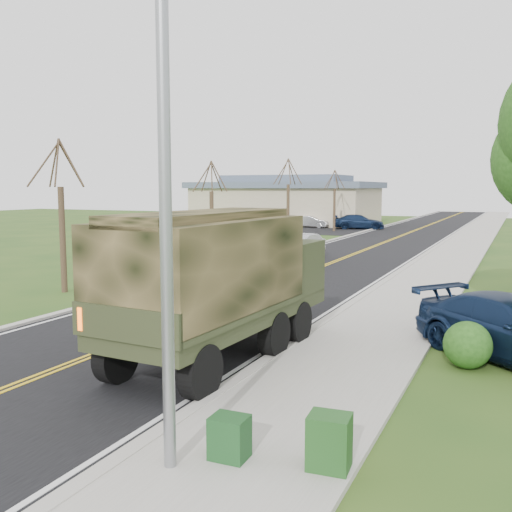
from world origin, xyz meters
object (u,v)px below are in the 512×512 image
Objects in this scene: suv_champagne at (254,256)px; sedan_silver at (297,247)px; military_truck at (219,275)px; utility_box_far at (230,437)px; utility_box_near at (329,442)px.

suv_champagne is 1.18× the size of sedan_silver.
military_truck is 11.34× the size of utility_box_far.
utility_box_far is (-1.45, -0.34, -0.07)m from utility_box_near.
sedan_silver is at bearing 106.75° from utility_box_near.
utility_box_near is (4.14, -4.25, -1.57)m from military_truck.
utility_box_far is at bearing -68.78° from suv_champagne.
sedan_silver is 5.79× the size of utility_box_near.
sedan_silver reaches higher than utility_box_near.
sedan_silver is 7.12× the size of utility_box_far.
utility_box_near reaches higher than utility_box_far.
sedan_silver is 25.09m from utility_box_near.
sedan_silver is at bearing 108.27° from military_truck.
utility_box_far is at bearing -66.90° from sedan_silver.
military_truck is 1.59× the size of sedan_silver.
sedan_silver is (0.43, 5.02, 0.00)m from suv_champagne.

